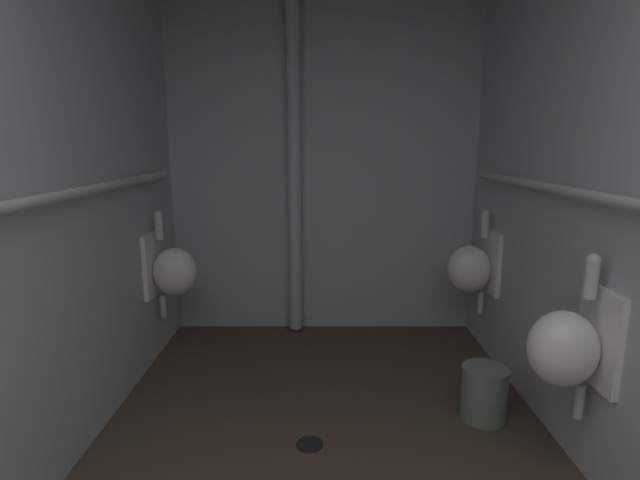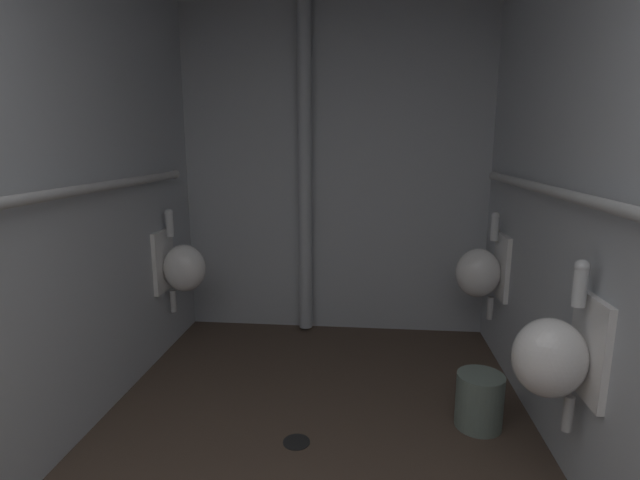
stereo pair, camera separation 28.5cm
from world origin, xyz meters
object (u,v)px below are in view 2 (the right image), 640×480
object	(u,v)px
standpipe_back_wall	(305,173)
floor_drain	(296,442)
urinal_right_far	(481,271)
waste_bin	(479,401)
urinal_right_mid	(555,355)
urinal_left_mid	(182,266)

from	to	relation	value
standpipe_back_wall	floor_drain	world-z (taller)	standpipe_back_wall
urinal_right_far	waste_bin	size ratio (longest dim) A/B	2.52
urinal_right_mid	waste_bin	xyz separation A→B (m)	(-0.17, 0.49, -0.50)
waste_bin	urinal_left_mid	bearing A→B (deg)	158.43
urinal_right_far	waste_bin	world-z (taller)	urinal_right_far
urinal_right_far	urinal_left_mid	bearing A→B (deg)	-177.98
urinal_right_far	waste_bin	xyz separation A→B (m)	(-0.17, -0.84, -0.50)
urinal_right_mid	waste_bin	world-z (taller)	urinal_right_mid
urinal_left_mid	floor_drain	world-z (taller)	urinal_left_mid
urinal_left_mid	waste_bin	world-z (taller)	urinal_left_mid
urinal_right_mid	urinal_right_far	size ratio (longest dim) A/B	1.00
urinal_right_far	standpipe_back_wall	bearing A→B (deg)	161.42
urinal_left_mid	urinal_right_mid	xyz separation A→B (m)	(2.10, -1.25, 0.00)
urinal_left_mid	floor_drain	bearing A→B (deg)	-46.08
urinal_right_mid	standpipe_back_wall	distance (m)	2.26
urinal_right_mid	urinal_right_far	distance (m)	1.33
floor_drain	urinal_right_far	bearing A→B (deg)	43.82
urinal_left_mid	standpipe_back_wall	world-z (taller)	standpipe_back_wall
urinal_left_mid	urinal_right_far	world-z (taller)	same
urinal_right_mid	floor_drain	size ratio (longest dim) A/B	5.39
urinal_left_mid	urinal_right_mid	distance (m)	2.45
urinal_right_mid	urinal_right_far	world-z (taller)	same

